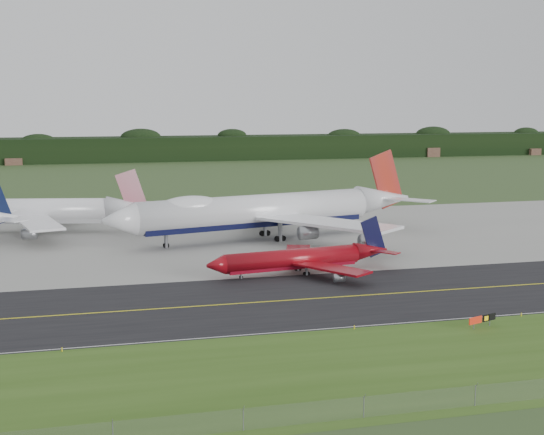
{
  "coord_description": "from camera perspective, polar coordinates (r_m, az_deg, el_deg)",
  "views": [
    {
      "loc": [
        -31.58,
        -113.78,
        30.77
      ],
      "look_at": [
        2.18,
        22.0,
        8.91
      ],
      "focal_mm": 50.0,
      "sensor_mm": 36.0,
      "label": 1
    }
  ],
  "objects": [
    {
      "name": "ground",
      "position": [
        122.02,
        1.51,
        -5.73
      ],
      "size": [
        600.0,
        600.0,
        0.0
      ],
      "primitive_type": "plane",
      "color": "#355226",
      "rests_on": "ground"
    },
    {
      "name": "taxiway_edge_line",
      "position": [
        104.07,
        4.4,
        -8.33
      ],
      "size": [
        400.0,
        0.25,
        0.0
      ],
      "primitive_type": "cube",
      "color": "silver",
      "rests_on": "taxiway"
    },
    {
      "name": "perimeter_fence",
      "position": [
        78.77,
        11.12,
        -13.42
      ],
      "size": [
        320.0,
        0.1,
        320.0
      ],
      "color": "slate",
      "rests_on": "ground"
    },
    {
      "name": "horizon_treeline",
      "position": [
        389.65,
        -9.32,
        5.04
      ],
      "size": [
        700.0,
        25.0,
        12.0
      ],
      "color": "black",
      "rests_on": "ground"
    },
    {
      "name": "taxiway_sign",
      "position": [
        107.85,
        15.56,
        -7.38
      ],
      "size": [
        4.82,
        1.8,
        1.68
      ],
      "color": "slate",
      "rests_on": "ground"
    },
    {
      "name": "jet_star_tail",
      "position": [
        184.69,
        -17.56,
        0.42
      ],
      "size": [
        55.97,
        46.14,
        14.83
      ],
      "color": "white",
      "rests_on": "ground"
    },
    {
      "name": "edge_marker_center",
      "position": [
        104.09,
        6.21,
        -8.22
      ],
      "size": [
        0.16,
        0.16,
        0.5
      ],
      "primitive_type": "cylinder",
      "color": "yellow",
      "rests_on": "ground"
    },
    {
      "name": "edge_marker_right",
      "position": [
        115.07,
        18.26,
        -6.96
      ],
      "size": [
        0.16,
        0.16,
        0.5
      ],
      "primitive_type": "cylinder",
      "color": "yellow",
      "rests_on": "ground"
    },
    {
      "name": "taxiway_centreline",
      "position": [
        118.29,
        2.03,
        -6.19
      ],
      "size": [
        400.0,
        0.4,
        0.0
      ],
      "primitive_type": "cube",
      "color": "yellow",
      "rests_on": "taxiway"
    },
    {
      "name": "jet_ba_747",
      "position": [
        167.53,
        -0.47,
        0.53
      ],
      "size": [
        74.79,
        60.93,
        18.96
      ],
      "color": "white",
      "rests_on": "ground"
    },
    {
      "name": "taxiway",
      "position": [
        118.3,
        2.03,
        -6.2
      ],
      "size": [
        400.0,
        32.0,
        0.02
      ],
      "primitive_type": "cube",
      "color": "black",
      "rests_on": "ground"
    },
    {
      "name": "apron",
      "position": [
        170.57,
        -3.06,
        -1.52
      ],
      "size": [
        400.0,
        78.0,
        0.01
      ],
      "primitive_type": "cube",
      "color": "gray",
      "rests_on": "ground"
    },
    {
      "name": "jet_red_737",
      "position": [
        135.45,
        2.26,
        -3.12
      ],
      "size": [
        35.25,
        28.49,
        9.52
      ],
      "color": "maroon",
      "rests_on": "ground"
    },
    {
      "name": "grass_verge",
      "position": [
        90.28,
        7.55,
        -11.12
      ],
      "size": [
        400.0,
        30.0,
        0.01
      ],
      "primitive_type": "cube",
      "color": "#345519",
      "rests_on": "ground"
    },
    {
      "name": "edge_marker_left",
      "position": [
        98.21,
        -15.53,
        -9.56
      ],
      "size": [
        0.16,
        0.16,
        0.5
      ],
      "primitive_type": "cylinder",
      "color": "yellow",
      "rests_on": "ground"
    }
  ]
}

